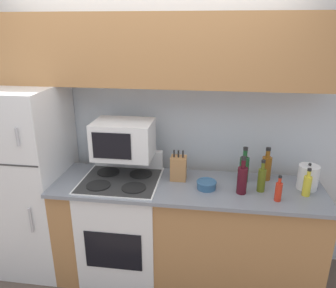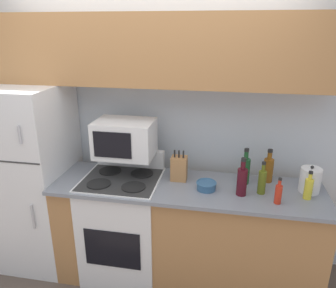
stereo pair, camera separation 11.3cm
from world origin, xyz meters
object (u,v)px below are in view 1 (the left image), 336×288
(refrigerator, at_px, (25,180))
(microwave, at_px, (123,139))
(stove, at_px, (123,226))
(knife_block, at_px, (178,168))
(bowl, at_px, (206,185))
(bottle_cooking_spray, at_px, (307,185))
(kettle, at_px, (308,177))
(bottle_wine_green, at_px, (244,168))
(bottle_wine_red, at_px, (242,179))
(bottle_olive_oil, at_px, (262,179))
(bottle_hot_sauce, at_px, (278,191))
(bottle_whiskey, at_px, (266,167))

(refrigerator, distance_m, microwave, 1.00)
(stove, bearing_deg, knife_block, 11.17)
(bowl, relative_size, bottle_cooking_spray, 0.73)
(bowl, distance_m, kettle, 0.79)
(bottle_wine_green, distance_m, bottle_cooking_spray, 0.49)
(stove, distance_m, bottle_wine_green, 1.15)
(stove, relative_size, bottle_wine_red, 3.63)
(microwave, relative_size, bottle_olive_oil, 1.86)
(refrigerator, bearing_deg, bottle_olive_oil, -2.57)
(bottle_hot_sauce, relative_size, kettle, 0.92)
(bottle_olive_oil, height_order, bottle_whiskey, bottle_whiskey)
(refrigerator, height_order, bottle_cooking_spray, refrigerator)
(microwave, relative_size, bottle_wine_green, 1.61)
(microwave, distance_m, bottle_hot_sauce, 1.27)
(stove, bearing_deg, microwave, 85.23)
(bottle_whiskey, bearing_deg, microwave, -175.80)
(bowl, bearing_deg, bottle_olive_oil, 2.32)
(bottle_wine_green, bearing_deg, bottle_olive_oil, -51.40)
(bottle_cooking_spray, bearing_deg, bottle_hot_sauce, -153.53)
(stove, xyz_separation_m, bottle_cooking_spray, (1.46, -0.04, 0.52))
(bottle_wine_red, height_order, bottle_whiskey, bottle_wine_red)
(bottle_cooking_spray, distance_m, bottle_wine_red, 0.48)
(bowl, bearing_deg, microwave, 167.76)
(knife_block, bearing_deg, microwave, 177.72)
(stove, distance_m, bottle_olive_oil, 1.25)
(bottle_wine_green, distance_m, bottle_olive_oil, 0.20)
(refrigerator, height_order, microwave, refrigerator)
(bottle_wine_red, bearing_deg, bottle_wine_green, 81.94)
(bottle_olive_oil, bearing_deg, bottle_whiskey, 73.49)
(knife_block, xyz_separation_m, bottle_whiskey, (0.72, 0.11, 0.01))
(knife_block, height_order, bottle_olive_oil, knife_block)
(bottle_wine_green, relative_size, bottle_whiskey, 1.07)
(kettle, bearing_deg, stove, -177.15)
(stove, xyz_separation_m, bottle_wine_green, (1.00, 0.13, 0.56))
(stove, xyz_separation_m, bowl, (0.71, -0.04, 0.47))
(bowl, xyz_separation_m, bottle_whiskey, (0.48, 0.24, 0.08))
(refrigerator, xyz_separation_m, stove, (0.90, -0.07, -0.35))
(stove, xyz_separation_m, microwave, (0.01, 0.11, 0.77))
(bowl, xyz_separation_m, bottle_wine_green, (0.30, 0.17, 0.08))
(refrigerator, relative_size, bottle_hot_sauce, 8.34)
(stove, bearing_deg, bottle_wine_red, -4.48)
(microwave, distance_m, bottle_cooking_spray, 1.47)
(bottle_whiskey, bearing_deg, bottle_cooking_spray, -42.51)
(bottle_olive_oil, relative_size, bottle_cooking_spray, 1.18)
(bowl, distance_m, bottle_wine_red, 0.28)
(knife_block, relative_size, kettle, 1.21)
(bottle_cooking_spray, xyz_separation_m, kettle, (0.03, 0.12, 0.01))
(stove, distance_m, knife_block, 0.72)
(bottle_wine_red, distance_m, bottle_whiskey, 0.35)
(bottle_wine_green, xyz_separation_m, bottle_olive_oil, (0.12, -0.15, -0.02))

